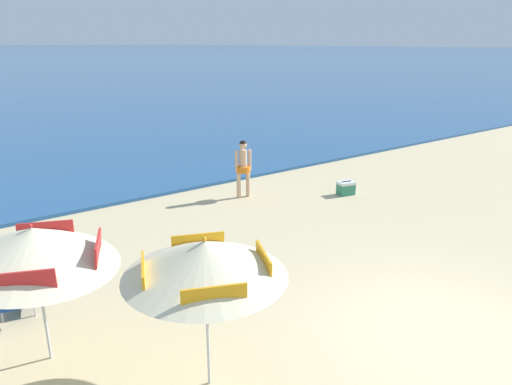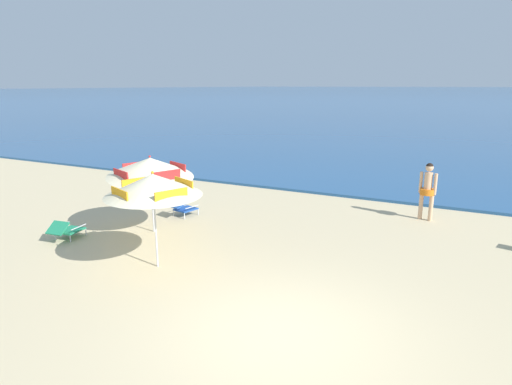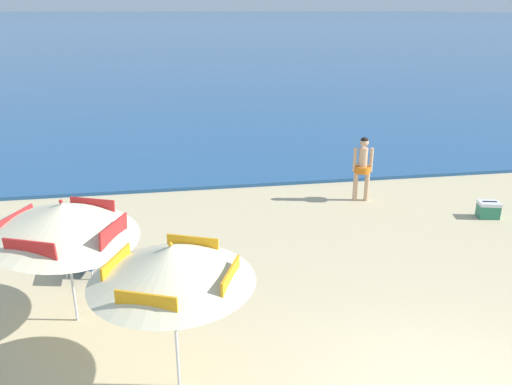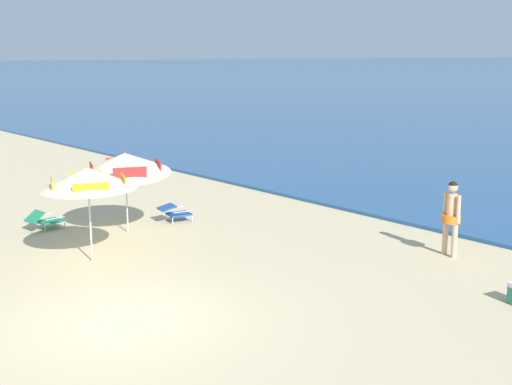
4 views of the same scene
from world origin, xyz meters
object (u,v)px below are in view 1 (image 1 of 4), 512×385
beach_umbrella_striped_main (33,246)px  lounge_chair_under_umbrella (18,299)px  beach_umbrella_striped_second (205,259)px  cooler_box (346,188)px  person_standing_near_shore (243,165)px

beach_umbrella_striped_main → lounge_chair_under_umbrella: beach_umbrella_striped_main is taller
beach_umbrella_striped_second → cooler_box: bearing=31.8°
beach_umbrella_striped_second → person_standing_near_shore: beach_umbrella_striped_second is taller
lounge_chair_under_umbrella → beach_umbrella_striped_main: bearing=-84.8°
beach_umbrella_striped_main → person_standing_near_shore: (6.52, 4.49, -0.80)m
person_standing_near_shore → cooler_box: (2.65, -1.63, -0.79)m
beach_umbrella_striped_main → beach_umbrella_striped_second: 2.44m
beach_umbrella_striped_main → lounge_chair_under_umbrella: 2.16m
lounge_chair_under_umbrella → person_standing_near_shore: 7.32m
beach_umbrella_striped_second → lounge_chair_under_umbrella: beach_umbrella_striped_second is taller
lounge_chair_under_umbrella → person_standing_near_shore: (6.66, 2.96, 0.71)m
lounge_chair_under_umbrella → person_standing_near_shore: bearing=23.9°
beach_umbrella_striped_second → cooler_box: beach_umbrella_striped_second is taller
beach_umbrella_striped_main → cooler_box: (9.17, 2.86, -1.59)m
beach_umbrella_striped_main → lounge_chair_under_umbrella: bearing=95.2°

